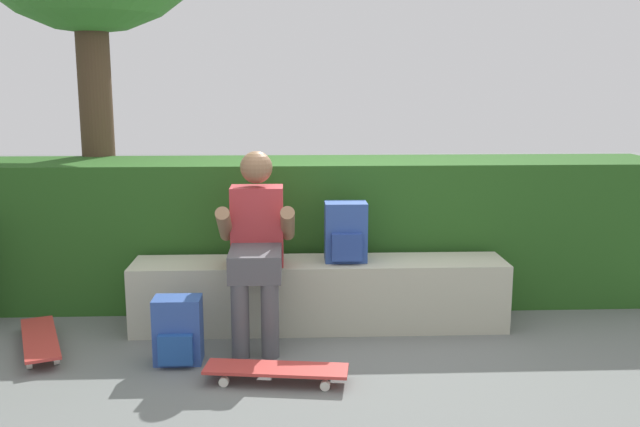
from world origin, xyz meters
The scene contains 8 objects.
ground_plane centered at (0.00, 0.00, 0.00)m, with size 24.00×24.00×0.00m, color slate.
bench_main centered at (0.00, 0.26, 0.23)m, with size 2.52×0.42×0.46m.
person_skater centered at (-0.41, 0.05, 0.66)m, with size 0.49×0.62×1.21m.
skateboard_near_person centered at (-0.28, -0.64, 0.07)m, with size 0.82×0.31×0.09m.
skateboard_beside_bench centered at (-1.76, -0.09, 0.07)m, with size 0.48×0.82×0.09m.
backpack_on_bench centered at (0.17, 0.25, 0.66)m, with size 0.28×0.23×0.40m.
backpack_on_ground centered at (-0.87, -0.32, 0.19)m, with size 0.28×0.23×0.40m.
hedge_row centered at (-0.22, 0.92, 0.54)m, with size 5.63×0.76×1.07m.
Camera 1 is at (-0.20, -4.32, 1.65)m, focal length 39.36 mm.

